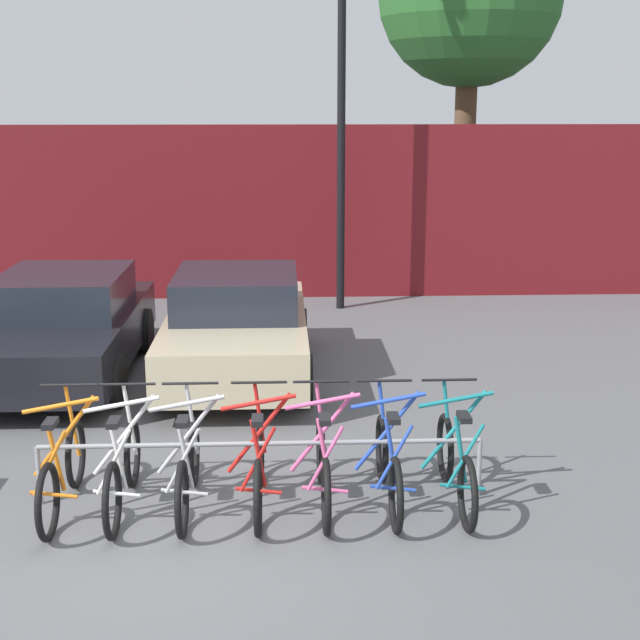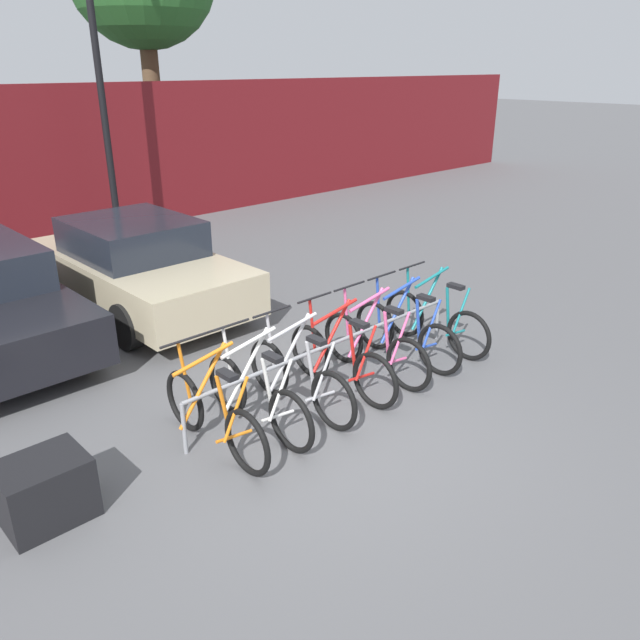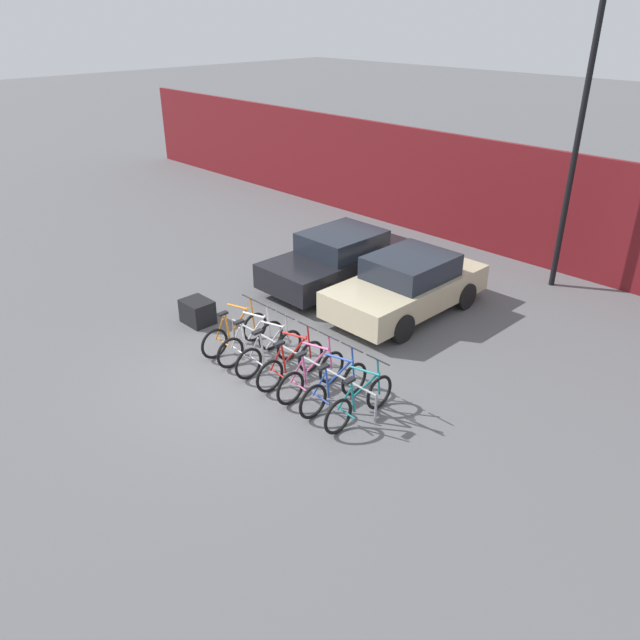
# 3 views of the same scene
# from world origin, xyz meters

# --- Properties ---
(ground_plane) EXTENTS (120.00, 120.00, 0.00)m
(ground_plane) POSITION_xyz_m (0.00, 0.00, 0.00)
(ground_plane) COLOR #59595B
(hoarding_wall) EXTENTS (36.00, 0.16, 3.17)m
(hoarding_wall) POSITION_xyz_m (0.00, 9.50, 1.59)
(hoarding_wall) COLOR maroon
(hoarding_wall) RESTS_ON ground
(bike_rack) EXTENTS (4.07, 0.04, 0.57)m
(bike_rack) POSITION_xyz_m (0.76, 0.68, 0.49)
(bike_rack) COLOR gray
(bike_rack) RESTS_ON ground
(bicycle_orange) EXTENTS (0.68, 1.71, 1.05)m
(bicycle_orange) POSITION_xyz_m (-1.00, 0.53, 0.38)
(bicycle_orange) COLOR black
(bicycle_orange) RESTS_ON ground
(bicycle_white) EXTENTS (0.68, 1.71, 1.05)m
(bicycle_white) POSITION_xyz_m (-0.47, 0.53, 0.38)
(bicycle_white) COLOR black
(bicycle_white) RESTS_ON ground
(bicycle_silver) EXTENTS (0.68, 1.71, 1.05)m
(bicycle_silver) POSITION_xyz_m (0.11, 0.53, 0.38)
(bicycle_silver) COLOR black
(bicycle_silver) RESTS_ON ground
(bicycle_red) EXTENTS (0.68, 1.71, 1.05)m
(bicycle_red) POSITION_xyz_m (0.74, 0.53, 0.38)
(bicycle_red) COLOR black
(bicycle_red) RESTS_ON ground
(bicycle_pink) EXTENTS (0.68, 1.71, 1.05)m
(bicycle_pink) POSITION_xyz_m (1.32, 0.53, 0.38)
(bicycle_pink) COLOR black
(bicycle_pink) RESTS_ON ground
(bicycle_blue) EXTENTS (0.68, 1.71, 1.05)m
(bicycle_blue) POSITION_xyz_m (1.91, 0.53, 0.38)
(bicycle_blue) COLOR black
(bicycle_blue) RESTS_ON ground
(bicycle_teal) EXTENTS (0.68, 1.71, 1.05)m
(bicycle_teal) POSITION_xyz_m (2.52, 0.53, 0.38)
(bicycle_teal) COLOR black
(bicycle_teal) RESTS_ON ground
(car_black) EXTENTS (1.91, 4.20, 1.40)m
(car_black) POSITION_xyz_m (-1.91, 4.59, 0.69)
(car_black) COLOR black
(car_black) RESTS_ON ground
(car_beige) EXTENTS (1.91, 4.10, 1.40)m
(car_beige) POSITION_xyz_m (0.37, 4.52, 0.69)
(car_beige) COLOR #C1B28E
(car_beige) RESTS_ON ground
(lamp_post) EXTENTS (0.24, 0.44, 7.60)m
(lamp_post) POSITION_xyz_m (2.01, 8.50, 4.16)
(lamp_post) COLOR black
(lamp_post) RESTS_ON ground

